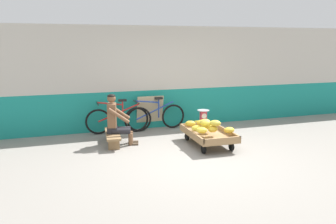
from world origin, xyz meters
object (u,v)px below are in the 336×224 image
object	(u,v)px
low_bench	(113,136)
vendor_seated	(116,120)
plastic_crate	(203,127)
bicycle_far_left	(155,117)
sign_board	(150,112)
banana_cart	(208,135)
weighing_scale	(203,115)
bicycle_near_left	(119,119)

from	to	relation	value
low_bench	vendor_seated	distance (m)	0.38
low_bench	plastic_crate	xyz separation A→B (m)	(2.32, 0.27, -0.05)
vendor_seated	plastic_crate	world-z (taller)	vendor_seated
low_bench	bicycle_far_left	distance (m)	1.59
vendor_seated	sign_board	bearing A→B (deg)	46.90
banana_cart	bicycle_far_left	distance (m)	1.85
plastic_crate	bicycle_far_left	size ratio (longest dim) A/B	0.22
bicycle_far_left	weighing_scale	bearing A→B (deg)	-33.18
plastic_crate	bicycle_near_left	size ratio (longest dim) A/B	0.22
weighing_scale	bicycle_near_left	xyz separation A→B (m)	(-2.01, 0.68, -0.10)
bicycle_far_left	sign_board	size ratio (longest dim) A/B	1.88
weighing_scale	bicycle_near_left	distance (m)	2.12
banana_cart	sign_board	xyz separation A→B (m)	(-0.82, 1.88, 0.20)
weighing_scale	bicycle_far_left	bearing A→B (deg)	146.82
low_bench	vendor_seated	size ratio (longest dim) A/B	0.99
plastic_crate	sign_board	size ratio (longest dim) A/B	0.41
banana_cart	sign_board	size ratio (longest dim) A/B	1.66
vendor_seated	sign_board	distance (m)	1.61
banana_cart	bicycle_near_left	bearing A→B (deg)	135.15
weighing_scale	sign_board	bearing A→B (deg)	142.30
banana_cart	plastic_crate	bearing A→B (deg)	72.12
low_bench	plastic_crate	bearing A→B (deg)	6.56
vendor_seated	low_bench	bearing A→B (deg)	166.49
bicycle_near_left	weighing_scale	bearing A→B (deg)	-18.66
banana_cart	bicycle_near_left	world-z (taller)	bicycle_near_left
banana_cart	sign_board	bearing A→B (deg)	113.54
sign_board	vendor_seated	bearing A→B (deg)	-133.10
plastic_crate	bicycle_far_left	world-z (taller)	bicycle_far_left
bicycle_near_left	bicycle_far_left	distance (m)	0.95
banana_cart	plastic_crate	xyz separation A→B (m)	(0.32, 1.00, -0.09)
vendor_seated	bicycle_far_left	bearing A→B (deg)	39.67
bicycle_near_left	vendor_seated	bearing A→B (deg)	-103.30
vendor_seated	bicycle_near_left	distance (m)	1.01
weighing_scale	bicycle_far_left	world-z (taller)	bicycle_far_left
plastic_crate	weighing_scale	size ratio (longest dim) A/B	1.20
plastic_crate	bicycle_far_left	distance (m)	1.28
low_bench	weighing_scale	size ratio (longest dim) A/B	3.75
banana_cart	weighing_scale	xyz separation A→B (m)	(0.32, 1.00, 0.21)
low_bench	bicycle_far_left	size ratio (longest dim) A/B	0.68
sign_board	weighing_scale	bearing A→B (deg)	-37.70
bicycle_near_left	bicycle_far_left	size ratio (longest dim) A/B	1.00
vendor_seated	sign_board	size ratio (longest dim) A/B	1.29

